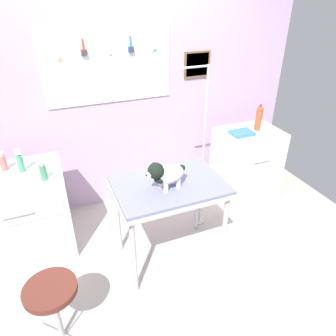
% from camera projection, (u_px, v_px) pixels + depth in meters
% --- Properties ---
extents(ground, '(4.40, 4.00, 0.04)m').
position_uv_depth(ground, '(171.00, 268.00, 2.92)').
color(ground, '#ACA299').
extents(rear_wall_panel, '(4.00, 0.11, 2.30)m').
position_uv_depth(rear_wall_panel, '(126.00, 104.00, 3.36)').
color(rear_wall_panel, '#B99BBD').
rests_on(rear_wall_panel, ground).
extents(grooming_table, '(0.95, 0.64, 0.82)m').
position_uv_depth(grooming_table, '(170.00, 193.00, 2.67)').
color(grooming_table, '#B7B7BC').
rests_on(grooming_table, ground).
extents(grooming_arm, '(0.30, 0.11, 1.69)m').
position_uv_depth(grooming_arm, '(202.00, 159.00, 3.07)').
color(grooming_arm, '#B7B7BC').
rests_on(grooming_arm, ground).
extents(dog, '(0.36, 0.21, 0.26)m').
position_uv_depth(dog, '(165.00, 174.00, 2.49)').
color(dog, white).
rests_on(dog, grooming_table).
extents(counter_left, '(0.80, 0.58, 0.87)m').
position_uv_depth(counter_left, '(24.00, 214.00, 2.89)').
color(counter_left, silver).
rests_on(counter_left, ground).
extents(cabinet_right, '(0.68, 0.54, 0.87)m').
position_uv_depth(cabinet_right, '(246.00, 165.00, 3.68)').
color(cabinet_right, silver).
rests_on(cabinet_right, ground).
extents(stool, '(0.36, 0.36, 0.54)m').
position_uv_depth(stool, '(52.00, 297.00, 2.10)').
color(stool, '#9E9EA3').
rests_on(stool, ground).
extents(shampoo_bottle, '(0.06, 0.06, 0.18)m').
position_uv_depth(shampoo_bottle, '(43.00, 172.00, 2.55)').
color(shampoo_bottle, '#449568').
rests_on(shampoo_bottle, counter_left).
extents(detangler_spray, '(0.06, 0.06, 0.18)m').
position_uv_depth(detangler_spray, '(3.00, 163.00, 2.69)').
color(detangler_spray, '#CD655D').
rests_on(detangler_spray, counter_left).
extents(conditioner_bottle, '(0.05, 0.05, 0.21)m').
position_uv_depth(conditioner_bottle, '(20.00, 162.00, 2.66)').
color(conditioner_bottle, '#459569').
rests_on(conditioner_bottle, counter_left).
extents(soda_bottle, '(0.07, 0.07, 0.29)m').
position_uv_depth(soda_bottle, '(259.00, 118.00, 3.43)').
color(soda_bottle, '#B24A26').
rests_on(soda_bottle, cabinet_right).
extents(supply_tray, '(0.24, 0.18, 0.04)m').
position_uv_depth(supply_tray, '(242.00, 133.00, 3.38)').
color(supply_tray, '#3772B9').
rests_on(supply_tray, cabinet_right).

